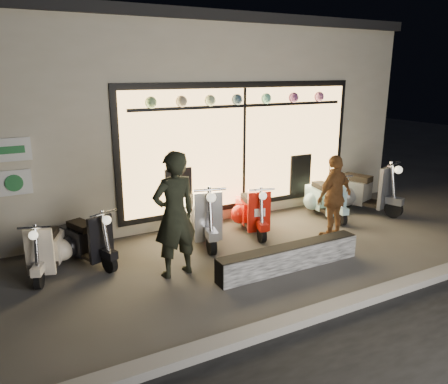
# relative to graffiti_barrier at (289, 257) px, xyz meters

# --- Properties ---
(ground) EXTENTS (40.00, 40.00, 0.00)m
(ground) POSITION_rel_graffiti_barrier_xyz_m (-0.13, 0.65, -0.20)
(ground) COLOR #383533
(ground) RESTS_ON ground
(kerb) EXTENTS (40.00, 0.25, 0.12)m
(kerb) POSITION_rel_graffiti_barrier_xyz_m (-0.13, -1.35, -0.14)
(kerb) COLOR slate
(kerb) RESTS_ON ground
(shop_building) EXTENTS (10.20, 6.23, 4.20)m
(shop_building) POSITION_rel_graffiti_barrier_xyz_m (-0.13, 5.63, 1.90)
(shop_building) COLOR beige
(shop_building) RESTS_ON ground
(graffiti_barrier) EXTENTS (2.55, 0.28, 0.40)m
(graffiti_barrier) POSITION_rel_graffiti_barrier_xyz_m (0.00, 0.00, 0.00)
(graffiti_barrier) COLOR black
(graffiti_barrier) RESTS_ON ground
(scooter_silver) EXTENTS (0.72, 1.57, 1.12)m
(scooter_silver) POSITION_rel_graffiti_barrier_xyz_m (-0.66, 1.90, 0.25)
(scooter_silver) COLOR black
(scooter_silver) RESTS_ON ground
(scooter_red) EXTENTS (0.67, 1.37, 0.98)m
(scooter_red) POSITION_rel_graffiti_barrier_xyz_m (0.42, 1.84, 0.19)
(scooter_red) COLOR black
(scooter_red) RESTS_ON ground
(scooter_black) EXTENTS (0.73, 1.31, 0.94)m
(scooter_black) POSITION_rel_graffiti_barrier_xyz_m (-2.82, 1.88, 0.18)
(scooter_black) COLOR black
(scooter_black) RESTS_ON ground
(scooter_cream) EXTENTS (0.69, 1.25, 0.90)m
(scooter_cream) POSITION_rel_graffiti_barrier_xyz_m (-3.39, 1.81, 0.16)
(scooter_cream) COLOR black
(scooter_cream) RESTS_ON ground
(scooter_blue) EXTENTS (0.60, 1.40, 0.99)m
(scooter_blue) POSITION_rel_graffiti_barrier_xyz_m (2.31, 1.88, 0.20)
(scooter_blue) COLOR black
(scooter_blue) RESTS_ON ground
(scooter_grey) EXTENTS (0.86, 1.60, 1.15)m
(scooter_grey) POSITION_rel_graffiti_barrier_xyz_m (3.26, 1.80, 0.26)
(scooter_grey) COLOR black
(scooter_grey) RESTS_ON ground
(man) EXTENTS (0.77, 0.56, 1.96)m
(man) POSITION_rel_graffiti_barrier_xyz_m (-1.67, 0.68, 0.78)
(man) COLOR black
(man) RESTS_ON ground
(woman) EXTENTS (1.00, 0.57, 1.60)m
(woman) POSITION_rel_graffiti_barrier_xyz_m (1.56, 0.74, 0.60)
(woman) COLOR brown
(woman) RESTS_ON ground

